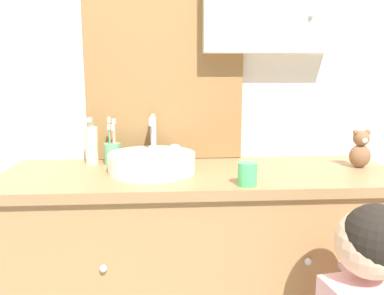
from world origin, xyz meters
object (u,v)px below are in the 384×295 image
Objects in this scene: toothbrush_holder at (112,152)px; drinking_cup at (247,174)px; soap_dispenser at (92,145)px; teddy_bear at (360,150)px; sink_basin at (153,161)px.

toothbrush_holder is 0.59m from drinking_cup.
teddy_bear is (1.05, -0.13, -0.01)m from soap_dispenser.
teddy_bear reaches higher than drinking_cup.
toothbrush_holder is at bearing -6.82° from soap_dispenser.
drinking_cup is at bearing -35.83° from toothbrush_holder.
teddy_bear is 0.54m from drinking_cup.
soap_dispenser is 0.66m from drinking_cup.
teddy_bear is at bearing 1.02° from sink_basin.
toothbrush_holder is (-0.17, 0.14, 0.01)m from sink_basin.
toothbrush_holder reaches higher than drinking_cup.
teddy_bear is at bearing -7.11° from soap_dispenser.
sink_basin is at bearing -178.98° from teddy_bear.
teddy_bear is (0.80, 0.01, 0.03)m from sink_basin.
soap_dispenser reaches higher than teddy_bear.
soap_dispenser is at bearing 147.70° from drinking_cup.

